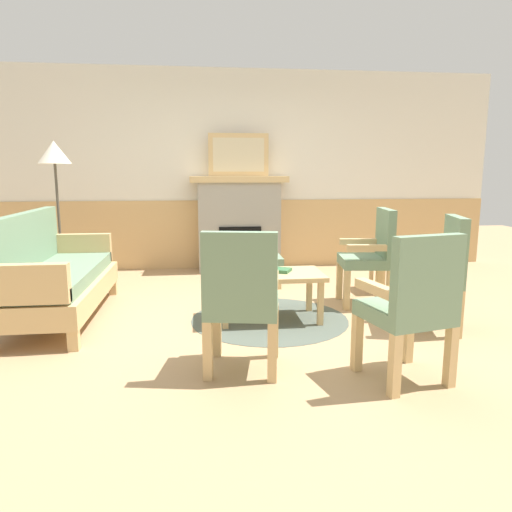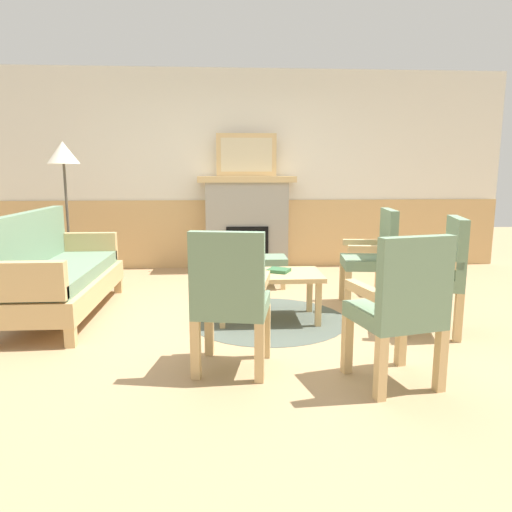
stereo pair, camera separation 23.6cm
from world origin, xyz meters
name	(u,v)px [view 2 (the right image)]	position (x,y,z in m)	size (l,w,h in m)	color
ground_plane	(258,323)	(0.00, 0.00, 0.00)	(14.00, 14.00, 0.00)	tan
wall_back	(246,174)	(0.00, 2.60, 1.31)	(7.20, 0.14, 2.70)	silver
fireplace	(247,223)	(0.00, 2.35, 0.65)	(1.30, 0.44, 1.28)	gray
framed_picture	(246,155)	(0.00, 2.35, 1.56)	(0.80, 0.04, 0.56)	tan
couch	(59,274)	(-1.85, 0.34, 0.40)	(0.70, 1.80, 0.98)	tan
coffee_table	(268,279)	(0.10, 0.09, 0.39)	(0.96, 0.56, 0.44)	tan
round_rug	(268,319)	(0.10, 0.09, 0.00)	(1.45, 1.45, 0.01)	#4C564C
book_on_table	(279,270)	(0.19, 0.12, 0.46)	(0.19, 0.17, 0.03)	#33663D
footstool	(269,263)	(0.22, 1.36, 0.28)	(0.40, 0.40, 0.36)	tan
armchair_near_fireplace	(438,270)	(1.48, -0.34, 0.54)	(0.58, 0.58, 0.98)	tan
armchair_by_window_left	(375,253)	(1.19, 0.48, 0.54)	(0.53, 0.53, 0.98)	tan
armchair_front_left	(230,295)	(-0.26, -1.04, 0.54)	(0.56, 0.56, 0.98)	tan
armchair_front_center	(401,304)	(0.79, -1.33, 0.54)	(0.58, 0.58, 0.98)	tan
side_table	(399,254)	(1.65, 1.02, 0.43)	(0.44, 0.44, 0.55)	tan
floor_lamp_by_couch	(64,162)	(-2.12, 1.54, 1.45)	(0.36, 0.36, 1.68)	#332D28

